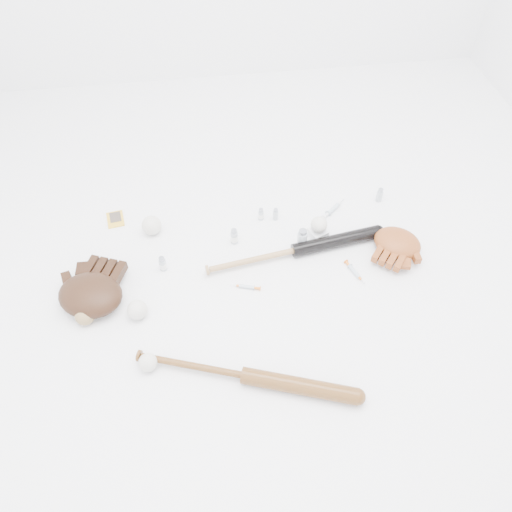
{
  "coord_description": "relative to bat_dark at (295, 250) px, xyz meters",
  "views": [
    {
      "loc": [
        -0.22,
        -1.22,
        1.57
      ],
      "look_at": [
        -0.04,
        0.04,
        0.06
      ],
      "focal_mm": 35.0,
      "sensor_mm": 36.0,
      "label": 1
    }
  ],
  "objects": [
    {
      "name": "vial_3",
      "position": [
        0.04,
        0.04,
        0.02
      ],
      "size": [
        0.04,
        0.04,
        0.1
      ],
      "primitive_type": "cylinder",
      "color": "#ABB4BB",
      "rests_on": "ground"
    },
    {
      "name": "vial_1",
      "position": [
        0.44,
        0.27,
        0.01
      ],
      "size": [
        0.03,
        0.03,
        0.07
      ],
      "primitive_type": "cylinder",
      "color": "#ABB4BB",
      "rests_on": "ground"
    },
    {
      "name": "pedestal",
      "position": [
        0.12,
        0.09,
        -0.01
      ],
      "size": [
        0.09,
        0.09,
        0.04
      ],
      "primitive_type": "cube",
      "rotation": [
        0.0,
        0.0,
        0.41
      ],
      "color": "white",
      "rests_on": "ground"
    },
    {
      "name": "glove_dark",
      "position": [
        -0.8,
        -0.13,
        0.02
      ],
      "size": [
        0.38,
        0.38,
        0.11
      ],
      "primitive_type": null,
      "rotation": [
        0.0,
        0.0,
        -0.39
      ],
      "color": "black",
      "rests_on": "ground"
    },
    {
      "name": "vial_0",
      "position": [
        -0.11,
        0.22,
        0.0
      ],
      "size": [
        0.02,
        0.02,
        0.06
      ],
      "primitive_type": "cylinder",
      "color": "#ABB4BB",
      "rests_on": "ground"
    },
    {
      "name": "baseball_mid",
      "position": [
        -0.59,
        -0.43,
        0.0
      ],
      "size": [
        0.07,
        0.07,
        0.07
      ],
      "primitive_type": "sphere",
      "color": "beige",
      "rests_on": "ground"
    },
    {
      "name": "vial_2",
      "position": [
        -0.24,
        0.1,
        0.01
      ],
      "size": [
        0.03,
        0.03,
        0.08
      ],
      "primitive_type": "cylinder",
      "color": "#ABB4BB",
      "rests_on": "ground"
    },
    {
      "name": "vial_4",
      "position": [
        -0.54,
        -0.0,
        0.01
      ],
      "size": [
        0.03,
        0.03,
        0.07
      ],
      "primitive_type": "cylinder",
      "color": "#ABB4BB",
      "rests_on": "ground"
    },
    {
      "name": "baseball_on_pedestal",
      "position": [
        0.12,
        0.09,
        0.04
      ],
      "size": [
        0.07,
        0.07,
        0.07
      ],
      "primitive_type": "sphere",
      "color": "beige",
      "rests_on": "pedestal"
    },
    {
      "name": "syringe_0",
      "position": [
        -0.82,
        -0.14,
        -0.02
      ],
      "size": [
        0.14,
        0.09,
        0.02
      ],
      "primitive_type": null,
      "rotation": [
        0.0,
        0.0,
        -0.5
      ],
      "color": "#ADBCC6",
      "rests_on": "ground"
    },
    {
      "name": "syringe_2",
      "position": [
        0.22,
        0.23,
        -0.02
      ],
      "size": [
        0.15,
        0.13,
        0.02
      ],
      "primitive_type": null,
      "rotation": [
        0.0,
        0.0,
        0.71
      ],
      "color": "#ADBCC6",
      "rests_on": "ground"
    },
    {
      "name": "trading_card",
      "position": [
        -0.74,
        0.31,
        -0.03
      ],
      "size": [
        0.08,
        0.11,
        0.01
      ],
      "primitive_type": "cube",
      "rotation": [
        0.0,
        0.0,
        0.15
      ],
      "color": "gold",
      "rests_on": "ground"
    },
    {
      "name": "glove_tan",
      "position": [
        0.42,
        -0.03,
        0.01
      ],
      "size": [
        0.33,
        0.33,
        0.08
      ],
      "primitive_type": null,
      "rotation": [
        0.0,
        0.0,
        2.46
      ],
      "color": "brown",
      "rests_on": "ground"
    },
    {
      "name": "vial_5",
      "position": [
        -0.04,
        0.22,
        0.0
      ],
      "size": [
        0.02,
        0.02,
        0.06
      ],
      "primitive_type": "cylinder",
      "color": "#ABB4BB",
      "rests_on": "ground"
    },
    {
      "name": "baseball_left",
      "position": [
        -0.63,
        -0.21,
        0.01
      ],
      "size": [
        0.08,
        0.08,
        0.08
      ],
      "primitive_type": "sphere",
      "color": "beige",
      "rests_on": "ground"
    },
    {
      "name": "syringe_1",
      "position": [
        -0.22,
        -0.14,
        -0.02
      ],
      "size": [
        0.13,
        0.06,
        0.02
      ],
      "primitive_type": null,
      "rotation": [
        0.0,
        0.0,
        2.84
      ],
      "color": "#ADBCC6",
      "rests_on": "ground"
    },
    {
      "name": "syringe_3",
      "position": [
        0.22,
        -0.13,
        -0.02
      ],
      "size": [
        0.07,
        0.14,
        0.02
      ],
      "primitive_type": null,
      "rotation": [
        0.0,
        0.0,
        -1.22
      ],
      "color": "#ADBCC6",
      "rests_on": "ground"
    },
    {
      "name": "baseball_aged",
      "position": [
        -0.82,
        -0.21,
        0.01
      ],
      "size": [
        0.07,
        0.07,
        0.07
      ],
      "primitive_type": "sphere",
      "color": "olive",
      "rests_on": "ground"
    },
    {
      "name": "baseball_upper",
      "position": [
        -0.58,
        0.21,
        0.01
      ],
      "size": [
        0.08,
        0.08,
        0.08
      ],
      "primitive_type": "sphere",
      "color": "beige",
      "rests_on": "ground"
    },
    {
      "name": "bat_wood",
      "position": [
        -0.27,
        -0.52,
        0.0
      ],
      "size": [
        0.77,
        0.32,
        0.06
      ],
      "primitive_type": null,
      "rotation": [
        0.0,
        0.0,
        -0.34
      ],
      "color": "brown",
      "rests_on": "ground"
    },
    {
      "name": "bat_dark",
      "position": [
        0.0,
        0.0,
        0.0
      ],
      "size": [
        0.78,
        0.17,
        0.06
      ],
      "primitive_type": null,
      "rotation": [
        0.0,
        0.0,
        0.15
      ],
      "color": "black",
      "rests_on": "ground"
    }
  ]
}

